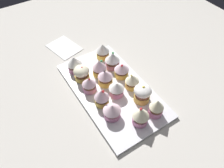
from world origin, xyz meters
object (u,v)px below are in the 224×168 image
at_px(cupcake_1, 82,73).
at_px(cupcake_5, 100,67).
at_px(cupcake_12, 132,81).
at_px(cupcake_10, 112,60).
at_px(cupcake_11, 122,70).
at_px(baking_tray, 112,90).
at_px(cupcake_3, 102,97).
at_px(cupcake_2, 89,84).
at_px(cupcake_4, 112,111).
at_px(cupcake_6, 105,77).
at_px(cupcake_8, 141,116).
at_px(cupcake_7, 116,89).
at_px(cupcake_9, 103,51).
at_px(cupcake_0, 74,64).
at_px(cupcake_13, 142,93).
at_px(cupcake_14, 156,107).
at_px(napkin, 64,47).

relative_size(cupcake_1, cupcake_5, 0.84).
relative_size(cupcake_1, cupcake_12, 1.02).
height_order(cupcake_10, cupcake_11, cupcake_10).
bearing_deg(cupcake_5, cupcake_10, 98.41).
height_order(baking_tray, cupcake_3, cupcake_3).
bearing_deg(baking_tray, cupcake_5, 177.87).
height_order(cupcake_2, cupcake_3, cupcake_3).
height_order(cupcake_4, cupcake_11, cupcake_11).
xyz_separation_m(cupcake_4, cupcake_6, (-0.15, 0.06, 0.00)).
distance_m(cupcake_3, cupcake_5, 0.16).
bearing_deg(cupcake_3, cupcake_8, 26.47).
xyz_separation_m(baking_tray, cupcake_7, (0.03, -0.00, 0.04)).
height_order(cupcake_9, cupcake_10, cupcake_10).
xyz_separation_m(baking_tray, cupcake_0, (-0.17, -0.08, 0.04)).
bearing_deg(cupcake_12, cupcake_13, -5.29).
xyz_separation_m(cupcake_9, cupcake_14, (0.37, 0.00, 0.00)).
xyz_separation_m(cupcake_7, cupcake_9, (-0.22, 0.07, 0.00)).
distance_m(cupcake_0, cupcake_8, 0.37).
height_order(cupcake_6, cupcake_12, cupcake_6).
bearing_deg(napkin, cupcake_12, 17.77).
relative_size(baking_tray, cupcake_0, 6.47).
relative_size(cupcake_2, cupcake_10, 0.90).
bearing_deg(cupcake_0, cupcake_13, 27.09).
height_order(cupcake_0, cupcake_9, cupcake_0).
bearing_deg(cupcake_6, cupcake_1, -137.40).
bearing_deg(cupcake_14, cupcake_13, -178.70).
relative_size(cupcake_7, cupcake_10, 0.82).
height_order(cupcake_2, cupcake_9, cupcake_9).
bearing_deg(baking_tray, cupcake_10, 146.72).
bearing_deg(cupcake_13, cupcake_4, -89.72).
bearing_deg(cupcake_13, cupcake_8, -41.36).
bearing_deg(cupcake_3, cupcake_10, 136.18).
height_order(cupcake_1, napkin, cupcake_1).
height_order(cupcake_0, cupcake_12, cupcake_0).
distance_m(cupcake_0, cupcake_9, 0.14).
distance_m(cupcake_8, cupcake_13, 0.10).
bearing_deg(napkin, cupcake_5, 11.93).
bearing_deg(cupcake_10, cupcake_1, -92.61).
xyz_separation_m(cupcake_12, cupcake_13, (0.07, -0.01, 0.00)).
bearing_deg(cupcake_11, cupcake_12, 0.49).
height_order(baking_tray, cupcake_1, cupcake_1).
bearing_deg(cupcake_6, cupcake_0, -152.46).
distance_m(baking_tray, cupcake_3, 0.09).
bearing_deg(cupcake_13, cupcake_7, -137.06).
relative_size(cupcake_3, cupcake_13, 1.07).
bearing_deg(baking_tray, cupcake_11, 118.73).
distance_m(cupcake_1, cupcake_12, 0.21).
xyz_separation_m(cupcake_6, cupcake_12, (0.07, 0.08, -0.00)).
distance_m(cupcake_4, cupcake_12, 0.16).
distance_m(baking_tray, cupcake_13, 0.13).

